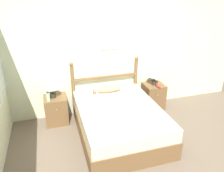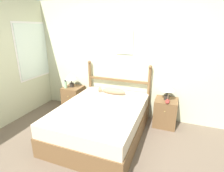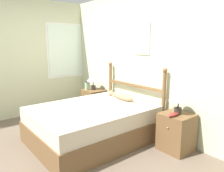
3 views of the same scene
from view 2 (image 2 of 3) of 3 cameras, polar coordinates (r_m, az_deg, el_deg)
ground_plane at (r=2.99m, az=-7.31°, el=-22.45°), size 16.00×16.00×0.00m
wall_back at (r=3.91m, az=3.95°, el=8.64°), size 6.40×0.08×2.55m
bed at (r=3.35m, az=-3.55°, el=-11.23°), size 1.48×1.94×0.58m
headboard at (r=3.99m, az=1.89°, el=-0.03°), size 1.49×0.08×1.22m
nightstand_left at (r=4.45m, az=-12.39°, el=-3.80°), size 0.44×0.46×0.57m
nightstand_right at (r=3.80m, az=16.99°, el=-8.27°), size 0.44×0.46×0.57m
table_lamp_left at (r=4.30m, az=-13.21°, el=2.98°), size 0.28×0.28×0.35m
table_lamp_right at (r=3.60m, az=17.73°, el=-0.47°), size 0.28×0.28×0.35m
bottle at (r=4.30m, az=-14.94°, el=0.56°), size 0.08×0.08×0.20m
model_boat at (r=3.54m, az=17.67°, el=-4.74°), size 0.08×0.22×0.18m
fish_pillow at (r=3.76m, az=0.04°, el=-1.66°), size 0.60×0.12×0.14m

